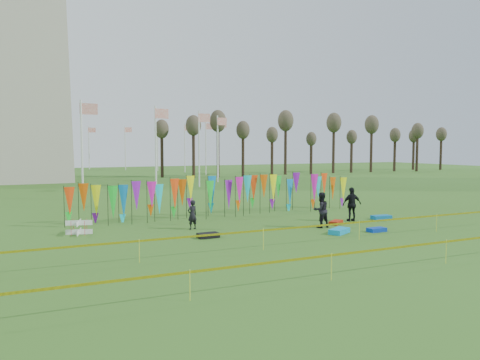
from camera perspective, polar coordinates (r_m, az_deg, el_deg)
name	(u,v)px	position (r m, az deg, el deg)	size (l,w,h in m)	color
ground	(289,240)	(21.82, 5.96, -7.32)	(160.00, 160.00, 0.00)	#2E5618
banner_row	(225,192)	(28.91, -1.78, -1.49)	(18.64, 0.64, 2.37)	black
caution_tape_near	(299,228)	(20.51, 7.25, -5.86)	(26.00, 0.02, 0.90)	#DCDB04
caution_tape_far	(376,251)	(16.67, 16.26, -8.33)	(26.00, 0.02, 0.90)	#DCDB04
tree_line	(321,134)	(75.75, 9.81, 5.49)	(53.92, 1.92, 7.84)	#332419
box_kite	(79,227)	(24.32, -19.03, -5.47)	(0.65, 0.65, 0.72)	red
person_left	(192,215)	(24.54, -5.83, -4.23)	(0.56, 0.41, 1.53)	black
person_mid	(321,210)	(25.23, 9.84, -3.63)	(0.92, 0.57, 1.89)	black
person_right	(352,204)	(27.74, 13.49, -2.90)	(1.15, 0.66, 1.97)	black
kite_bag_turquoise	(339,231)	(23.85, 12.00, -6.10)	(1.24, 0.62, 0.25)	#0E94D4
kite_bag_blue	(377,230)	(24.81, 16.32, -5.84)	(0.96, 0.50, 0.20)	#0A36AE
kite_bag_red	(336,222)	(26.62, 11.62, -5.09)	(1.05, 0.48, 0.19)	#A9220B
kite_bag_black	(208,235)	(22.33, -3.90, -6.75)	(0.99, 0.57, 0.23)	black
kite_bag_teal	(381,217)	(29.11, 16.84, -4.36)	(1.16, 0.56, 0.22)	#0C66AD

